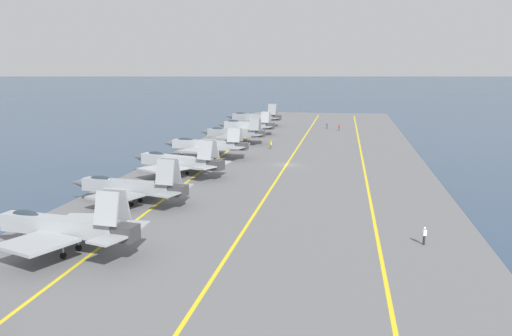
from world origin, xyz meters
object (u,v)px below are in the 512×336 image
object	(u,v)px
parked_jet_fourth	(178,161)
parked_jet_seventh	(247,125)
parked_jet_third	(130,187)
parked_jet_second	(62,226)
parked_jet_eighth	(254,117)
crew_white_vest	(424,235)
crew_red_vest	(339,127)
crew_yellow_vest	(271,144)
parked_jet_fifth	(206,145)
parked_jet_sixth	(234,133)
crew_purple_vest	(327,125)

from	to	relation	value
parked_jet_fourth	parked_jet_seventh	bearing A→B (deg)	-0.92
parked_jet_third	parked_jet_seventh	size ratio (longest dim) A/B	1.09
parked_jet_second	parked_jet_eighth	world-z (taller)	parked_jet_eighth
parked_jet_second	crew_white_vest	xyz separation A→B (m)	(8.48, -33.59, -1.69)
parked_jet_seventh	crew_red_vest	world-z (taller)	parked_jet_seventh
parked_jet_second	parked_jet_eighth	distance (m)	112.85
parked_jet_third	crew_yellow_vest	size ratio (longest dim) A/B	9.16
parked_jet_third	crew_white_vest	xyz separation A→B (m)	(-10.31, -34.84, -1.28)
parked_jet_second	parked_jet_fourth	xyz separation A→B (m)	(37.59, 0.95, -0.38)
parked_jet_fifth	parked_jet_eighth	size ratio (longest dim) A/B	1.02
parked_jet_third	parked_jet_eighth	distance (m)	94.05
parked_jet_seventh	crew_red_vest	xyz separation A→B (m)	(12.50, -23.48, -1.38)
parked_jet_fifth	parked_jet_sixth	world-z (taller)	parked_jet_fifth
parked_jet_sixth	parked_jet_eighth	world-z (taller)	parked_jet_eighth
parked_jet_fourth	crew_red_vest	xyz separation A→B (m)	(67.43, -24.36, -1.35)
parked_jet_seventh	parked_jet_eighth	xyz separation A→B (m)	(20.32, 1.56, 0.31)
parked_jet_fourth	parked_jet_fifth	bearing A→B (deg)	-0.79
crew_yellow_vest	parked_jet_fourth	bearing A→B (deg)	160.94
parked_jet_fifth	parked_jet_second	bearing A→B (deg)	-179.26
parked_jet_fourth	crew_yellow_vest	bearing A→B (deg)	-19.06
parked_jet_fifth	crew_yellow_vest	size ratio (longest dim) A/B	9.49
parked_jet_third	parked_jet_eighth	size ratio (longest dim) A/B	0.98
parked_jet_eighth	parked_jet_fifth	bearing A→B (deg)	-179.10
parked_jet_sixth	parked_jet_seventh	distance (m)	17.00
parked_jet_second	crew_yellow_vest	bearing A→B (deg)	-8.08
parked_jet_fourth	crew_purple_vest	size ratio (longest dim) A/B	9.92
parked_jet_fifth	crew_yellow_vest	xyz separation A→B (m)	(13.82, -10.43, -1.57)
parked_jet_third	parked_jet_fourth	xyz separation A→B (m)	(18.80, -0.30, 0.03)
parked_jet_second	parked_jet_sixth	world-z (taller)	parked_jet_second
crew_purple_vest	crew_yellow_vest	bearing A→B (deg)	165.84
parked_jet_second	crew_red_vest	bearing A→B (deg)	-12.57
parked_jet_fourth	crew_yellow_vest	distance (m)	32.70
parked_jet_seventh	parked_jet_eighth	bearing A→B (deg)	4.38
parked_jet_seventh	crew_red_vest	size ratio (longest dim) A/B	8.84
parked_jet_sixth	crew_purple_vest	bearing A→B (deg)	-30.60
parked_jet_second	parked_jet_fourth	distance (m)	37.61
parked_jet_third	crew_purple_vest	distance (m)	92.79
parked_jet_sixth	crew_white_vest	size ratio (longest dim) A/B	8.63
parked_jet_fourth	crew_red_vest	bearing A→B (deg)	-19.87
parked_jet_second	parked_jet_seventh	xyz separation A→B (m)	(92.52, 0.07, -0.35)
crew_white_vest	parked_jet_eighth	bearing A→B (deg)	18.64
parked_jet_third	parked_jet_fifth	world-z (taller)	parked_jet_third
parked_jet_seventh	crew_purple_vest	world-z (taller)	parked_jet_seventh
crew_purple_vest	crew_white_vest	bearing A→B (deg)	-172.30
crew_purple_vest	parked_jet_sixth	bearing A→B (deg)	149.40
parked_jet_eighth	crew_red_vest	distance (m)	26.29
parked_jet_second	parked_jet_fifth	size ratio (longest dim) A/B	0.94
parked_jet_fourth	crew_purple_vest	distance (m)	74.53
crew_red_vest	parked_jet_eighth	bearing A→B (deg)	72.66
parked_jet_seventh	parked_jet_fourth	bearing A→B (deg)	179.08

